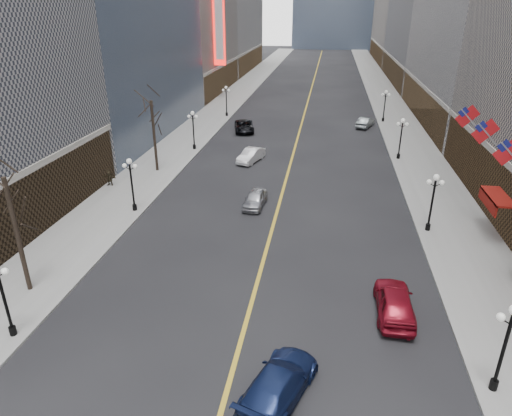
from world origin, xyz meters
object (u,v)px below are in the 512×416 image
(streetlamp_west_1, at_px, (131,179))
(car_nb_mid, at_px, (251,155))
(streetlamp_east_0, at_px, (506,340))
(streetlamp_east_2, at_px, (401,134))
(streetlamp_west_0, at_px, (2,290))
(car_sb_near, at_px, (278,383))
(streetlamp_west_3, at_px, (226,98))
(car_nb_far, at_px, (244,126))
(streetlamp_east_1, at_px, (433,197))
(car_sb_far, at_px, (365,122))
(car_sb_mid, at_px, (395,302))
(car_nb_near, at_px, (255,199))
(streetlamp_west_2, at_px, (193,126))
(streetlamp_east_3, at_px, (385,103))

(streetlamp_west_1, distance_m, car_nb_mid, 16.60)
(streetlamp_east_0, relative_size, streetlamp_east_2, 1.00)
(streetlamp_west_0, height_order, car_sb_near, streetlamp_west_0)
(streetlamp_west_3, bearing_deg, car_nb_far, -63.22)
(streetlamp_east_1, height_order, car_sb_far, streetlamp_east_1)
(car_nb_far, height_order, car_sb_mid, car_sb_mid)
(car_nb_near, bearing_deg, car_nb_mid, 105.12)
(streetlamp_east_1, distance_m, car_sb_far, 32.64)
(streetlamp_west_0, xyz_separation_m, streetlamp_west_2, (0.00, 34.00, 0.00))
(streetlamp_west_2, relative_size, streetlamp_west_3, 1.00)
(streetlamp_east_0, height_order, streetlamp_east_2, same)
(streetlamp_east_3, xyz_separation_m, car_sb_near, (-9.48, -53.81, -2.13))
(car_sb_far, bearing_deg, streetlamp_west_2, 54.36)
(car_nb_mid, distance_m, car_nb_far, 13.12)
(streetlamp_west_0, distance_m, car_sb_mid, 20.58)
(streetlamp_east_3, bearing_deg, car_nb_far, -156.04)
(streetlamp_east_2, relative_size, car_sb_near, 0.85)
(streetlamp_west_1, height_order, car_nb_near, streetlamp_west_1)
(car_sb_near, bearing_deg, car_sb_mid, -110.47)
(streetlamp_east_1, distance_m, streetlamp_east_2, 18.00)
(car_nb_near, xyz_separation_m, car_nb_mid, (-2.38, 11.97, 0.04))
(streetlamp_west_2, height_order, car_nb_mid, streetlamp_west_2)
(streetlamp_east_2, relative_size, car_sb_mid, 0.91)
(streetlamp_east_1, height_order, car_sb_near, streetlamp_east_1)
(car_sb_near, bearing_deg, streetlamp_east_2, -85.57)
(streetlamp_east_1, distance_m, streetlamp_west_2, 29.68)
(streetlamp_east_0, distance_m, car_sb_near, 9.88)
(streetlamp_east_3, bearing_deg, streetlamp_west_2, -142.67)
(car_sb_near, relative_size, car_sb_mid, 1.08)
(streetlamp_east_2, height_order, streetlamp_west_1, same)
(car_nb_far, bearing_deg, streetlamp_east_1, -68.12)
(streetlamp_east_0, distance_m, streetlamp_west_1, 28.51)
(streetlamp_east_1, bearing_deg, streetlamp_west_1, 180.00)
(car_sb_near, bearing_deg, car_nb_mid, -59.10)
(streetlamp_west_1, height_order, car_sb_near, streetlamp_west_1)
(streetlamp_west_3, distance_m, car_sb_far, 21.21)
(car_sb_mid, bearing_deg, streetlamp_west_3, -66.63)
(streetlamp_west_3, height_order, car_sb_far, streetlamp_west_3)
(car_nb_far, bearing_deg, car_nb_mid, -89.54)
(car_nb_mid, relative_size, car_sb_mid, 0.90)
(car_sb_near, xyz_separation_m, car_sb_far, (6.68, 50.26, -0.05))
(streetlamp_east_0, xyz_separation_m, car_sb_far, (-2.80, 48.45, -2.18))
(car_nb_far, xyz_separation_m, car_sb_mid, (15.52, -38.36, 0.09))
(car_nb_mid, xyz_separation_m, car_sb_mid, (12.42, -25.61, 0.11))
(car_sb_near, bearing_deg, streetlamp_west_1, -32.33)
(streetlamp_west_1, xyz_separation_m, car_nb_mid, (7.42, 14.69, -2.17))
(streetlamp_east_2, height_order, streetlamp_east_3, same)
(streetlamp_east_2, height_order, car_sb_near, streetlamp_east_2)
(car_nb_mid, relative_size, car_sb_far, 1.01)
(car_nb_mid, bearing_deg, streetlamp_east_3, 69.73)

